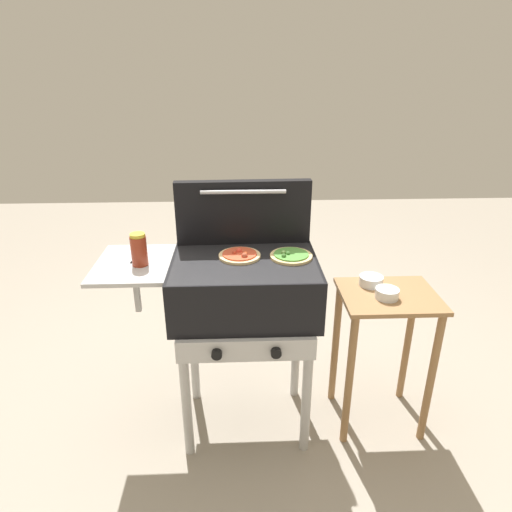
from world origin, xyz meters
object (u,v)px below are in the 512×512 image
object	(u,v)px
pizza_pepperoni	(240,255)
topping_bowl_near	(371,281)
sauce_jar	(139,250)
topping_bowl_far	(387,294)
grill	(242,290)
prep_table	(384,331)
pizza_veggie	(291,256)

from	to	relation	value
pizza_pepperoni	topping_bowl_near	size ratio (longest dim) A/B	1.65
pizza_pepperoni	topping_bowl_near	distance (m)	0.64
sauce_jar	pizza_pepperoni	bearing A→B (deg)	8.74
sauce_jar	topping_bowl_far	size ratio (longest dim) A/B	1.35
sauce_jar	topping_bowl_far	bearing A→B (deg)	-0.53
grill	prep_table	world-z (taller)	grill
grill	prep_table	distance (m)	0.71
grill	pizza_veggie	distance (m)	0.27
pizza_pepperoni	pizza_veggie	size ratio (longest dim) A/B	0.99
pizza_veggie	topping_bowl_far	size ratio (longest dim) A/B	1.78
pizza_pepperoni	prep_table	bearing A→B (deg)	-3.19
topping_bowl_near	topping_bowl_far	bearing A→B (deg)	-74.52
pizza_pepperoni	prep_table	world-z (taller)	pizza_pepperoni
pizza_pepperoni	topping_bowl_far	xyz separation A→B (m)	(0.66, -0.08, -0.17)
sauce_jar	prep_table	xyz separation A→B (m)	(1.10, 0.03, -0.45)
pizza_pepperoni	grill	bearing A→B (deg)	-81.51
pizza_veggie	topping_bowl_far	xyz separation A→B (m)	(0.43, -0.06, -0.17)
pizza_veggie	topping_bowl_near	xyz separation A→B (m)	(0.39, 0.07, -0.17)
grill	topping_bowl_near	xyz separation A→B (m)	(0.61, 0.10, -0.01)
pizza_veggie	topping_bowl_near	world-z (taller)	pizza_veggie
sauce_jar	topping_bowl_near	distance (m)	1.07
prep_table	pizza_veggie	bearing A→B (deg)	176.96
pizza_veggie	topping_bowl_near	distance (m)	0.43
prep_table	pizza_pepperoni	bearing A→B (deg)	176.81
grill	prep_table	size ratio (longest dim) A/B	1.33
topping_bowl_far	grill	bearing A→B (deg)	177.12
grill	pizza_pepperoni	bearing A→B (deg)	98.49
prep_table	topping_bowl_near	world-z (taller)	topping_bowl_near
topping_bowl_near	pizza_pepperoni	bearing A→B (deg)	-175.04
grill	sauce_jar	bearing A→B (deg)	-176.98
grill	sauce_jar	xyz separation A→B (m)	(-0.43, -0.02, 0.21)
grill	topping_bowl_near	bearing A→B (deg)	8.91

